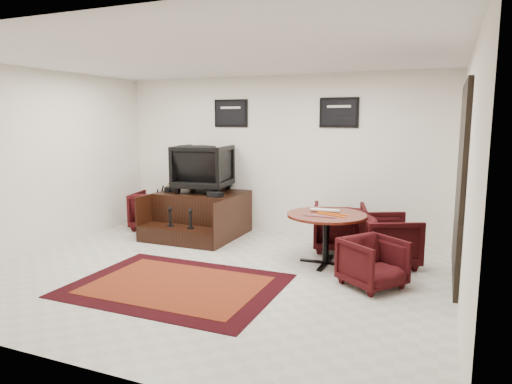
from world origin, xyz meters
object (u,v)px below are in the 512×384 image
armchair_side (155,208)px  table_chair_corner (373,260)px  meeting_table (326,220)px  table_chair_back (339,224)px  shine_chair (203,166)px  shine_podium (200,215)px  table_chair_window (388,238)px

armchair_side → table_chair_corner: size_ratio=1.16×
meeting_table → table_chair_back: (0.01, 0.81, -0.23)m
meeting_table → shine_chair: bearing=159.1°
shine_podium → table_chair_back: (2.50, 0.02, 0.05)m
shine_chair → armchair_side: (-1.02, -0.07, -0.84)m
shine_podium → table_chair_corner: 3.55m
shine_chair → table_chair_corner: 3.72m
meeting_table → table_chair_window: bearing=20.4°
meeting_table → table_chair_back: 0.85m
shine_podium → shine_chair: 0.89m
table_chair_back → table_chair_window: (0.80, -0.51, -0.01)m
shine_podium → meeting_table: shine_podium is taller
armchair_side → table_chair_back: bearing=166.9°
armchair_side → table_chair_corner: bearing=148.1°
armchair_side → meeting_table: (3.50, -0.88, 0.25)m
table_chair_corner → shine_podium: bearing=102.7°
table_chair_back → armchair_side: bearing=-14.9°
armchair_side → table_chair_back: 3.51m
table_chair_window → table_chair_corner: 0.96m
table_chair_corner → table_chair_back: bearing=63.6°
shine_podium → armchair_side: size_ratio=1.96×
table_chair_window → armchair_side: bearing=56.7°
shine_podium → armchair_side: (-1.02, 0.08, 0.04)m
table_chair_window → shine_podium: bearing=55.7°
shine_chair → table_chair_window: size_ratio=1.20×
shine_podium → table_chair_corner: (3.23, -1.45, -0.02)m
table_chair_back → table_chair_window: bearing=133.6°
shine_chair → table_chair_corner: (3.23, -1.60, -0.89)m
shine_chair → armchair_side: bearing=-4.2°
shine_chair → meeting_table: 2.72m
shine_podium → meeting_table: size_ratio=1.36×
shine_chair → meeting_table: (2.49, -0.95, -0.59)m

